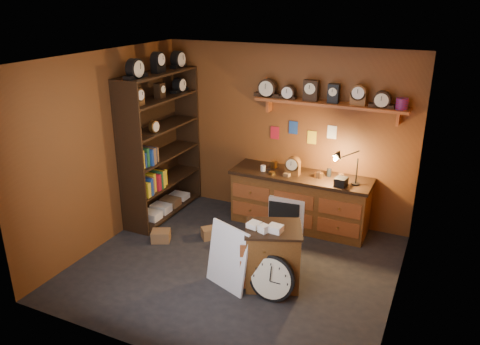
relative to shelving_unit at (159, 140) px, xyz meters
name	(u,v)px	position (x,y,z in m)	size (l,w,h in m)	color
floor	(236,266)	(1.79, -0.98, -1.25)	(4.00, 4.00, 0.00)	black
room_shell	(242,140)	(1.84, -0.87, 0.47)	(4.02, 3.62, 2.71)	brown
shelving_unit	(159,140)	(0.00, 0.00, 0.00)	(0.47, 1.60, 2.58)	black
workbench	(300,198)	(2.18, 0.49, -0.78)	(2.12, 0.66, 1.36)	brown
low_cabinet	(273,254)	(2.37, -1.14, -0.83)	(0.84, 0.78, 0.86)	brown
big_round_clock	(272,278)	(2.48, -1.43, -0.98)	(0.56, 0.18, 0.56)	black
white_panel	(228,285)	(1.89, -1.42, -1.25)	(0.62, 0.03, 0.82)	silver
mini_fridge	(290,209)	(2.05, 0.41, -0.97)	(0.60, 0.62, 0.57)	silver
floor_box_a	(161,236)	(0.51, -0.83, -1.17)	(0.26, 0.22, 0.16)	brown
floor_box_b	(226,242)	(1.44, -0.55, -1.19)	(0.20, 0.24, 0.12)	white
floor_box_c	(210,233)	(1.11, -0.45, -1.17)	(0.22, 0.18, 0.16)	brown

